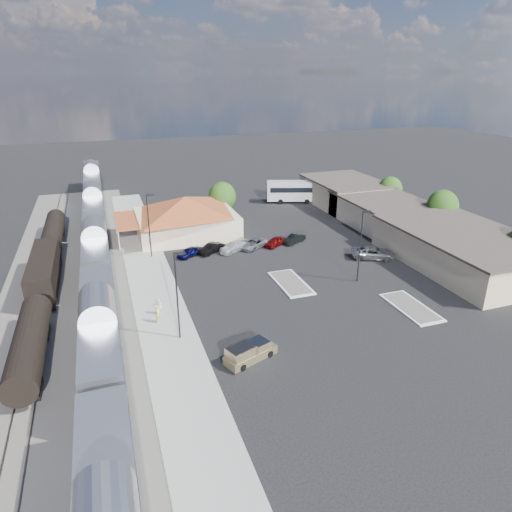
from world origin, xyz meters
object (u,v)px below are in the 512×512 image
object	(u,v)px
station_depot	(186,216)
pickup_truck	(251,352)
suv	(373,253)
coach_bus	(300,190)

from	to	relation	value
station_depot	pickup_truck	distance (m)	35.53
suv	pickup_truck	bearing A→B (deg)	151.66
station_depot	suv	size ratio (longest dim) A/B	3.12
station_depot	coach_bus	xyz separation A→B (m)	(24.91, 12.00, -0.74)
pickup_truck	coach_bus	xyz separation A→B (m)	(25.96, 47.44, 1.58)
suv	coach_bus	size ratio (longest dim) A/B	0.45
station_depot	coach_bus	distance (m)	27.66
pickup_truck	suv	xyz separation A→B (m)	(23.49, 17.18, 0.01)
pickup_truck	coach_bus	size ratio (longest dim) A/B	0.40
station_depot	suv	xyz separation A→B (m)	(22.44, -18.25, -2.31)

